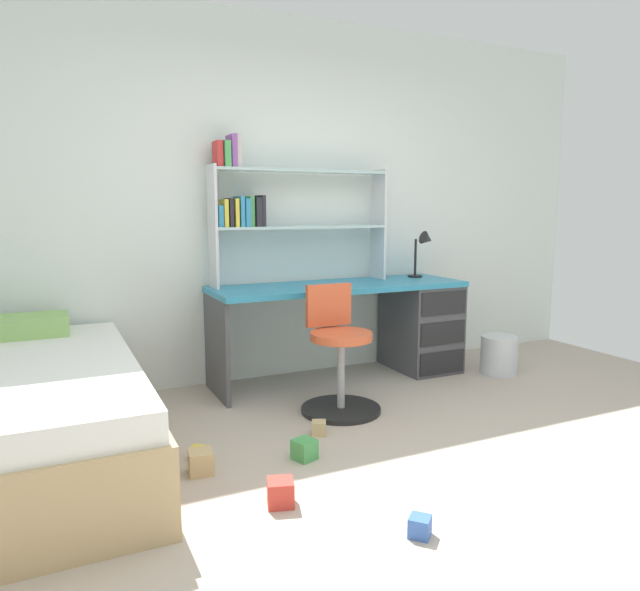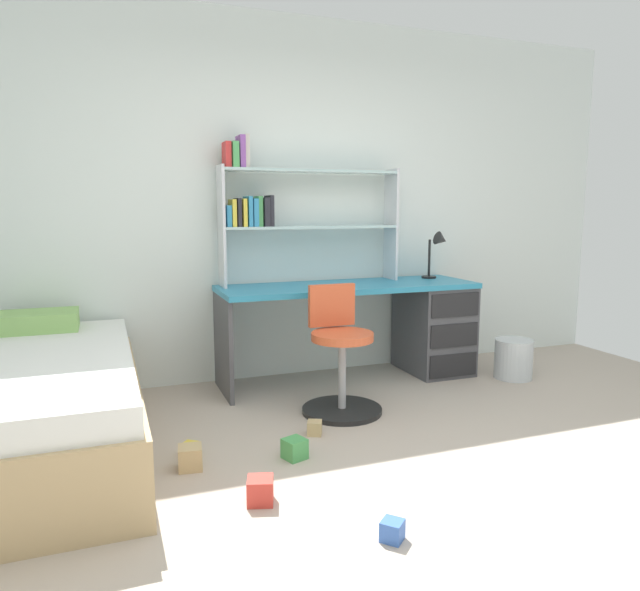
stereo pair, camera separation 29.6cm
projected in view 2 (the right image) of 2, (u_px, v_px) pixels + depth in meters
ground_plane at (447, 505)px, 2.61m from camera, size 5.80×5.46×0.02m
room_shell at (143, 198)px, 3.07m from camera, size 5.80×5.46×2.74m
desk at (410, 321)px, 4.61m from camera, size 1.96×0.62×0.75m
bookshelf_hutch at (284, 203)px, 4.30m from camera, size 1.39×0.22×1.09m
desk_lamp at (438, 247)px, 4.71m from camera, size 0.20×0.17×0.38m
swivel_chair at (340, 362)px, 3.76m from camera, size 0.52×0.52×0.82m
bed_platform at (27, 408)px, 3.06m from camera, size 1.13×2.01×0.66m
waste_bin at (513, 359)px, 4.51m from camera, size 0.29×0.29×0.31m
toy_block_natural_0 at (315, 428)px, 3.40m from camera, size 0.11×0.11×0.08m
toy_block_blue_1 at (392, 530)px, 2.32m from camera, size 0.12×0.12×0.08m
toy_block_yellow_2 at (190, 449)px, 3.12m from camera, size 0.10×0.10×0.07m
toy_block_red_3 at (260, 491)px, 2.61m from camera, size 0.15×0.15×0.12m
toy_block_green_4 at (295, 449)px, 3.07m from camera, size 0.14×0.14×0.11m
toy_block_natural_5 at (190, 458)px, 2.95m from camera, size 0.13×0.13×0.12m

